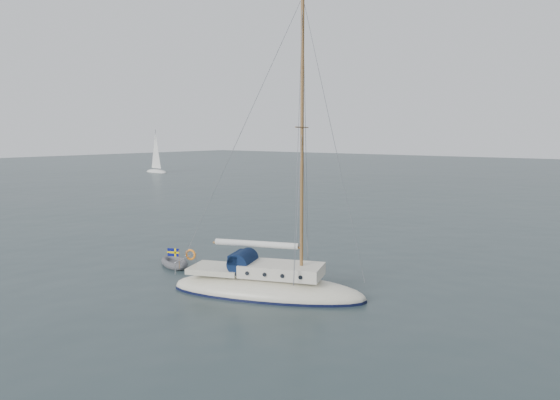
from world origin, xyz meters
The scene contains 4 objects.
ground centered at (0.00, 0.00, 0.00)m, with size 300.00×300.00×0.00m, color black.
sailboat centered at (-1.36, -1.11, 1.05)m, with size 9.71×2.91×13.82m.
dinghy centered at (-8.96, -0.04, 0.18)m, with size 2.81×1.27×0.40m.
distant_yacht_a centered at (-67.22, 46.58, 3.64)m, with size 6.43×3.43×8.52m.
Camera 1 is at (14.16, -20.10, 7.45)m, focal length 35.00 mm.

